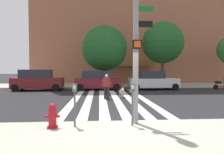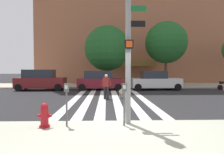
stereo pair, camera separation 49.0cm
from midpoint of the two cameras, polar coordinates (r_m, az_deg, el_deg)
name	(u,v)px [view 2 (the right image)]	position (r m, az deg, el deg)	size (l,w,h in m)	color
ground_plane	(114,98)	(13.37, 1.77, -6.18)	(160.00, 160.00, 0.00)	#232326
sidewalk_near	(131,153)	(4.69, 8.84, -21.34)	(60.00, 5.00, 0.15)	#A9AE9A
sidewalk_far	(111,86)	(22.77, 0.35, -2.52)	(80.00, 6.00, 0.15)	#AAA694
crosswalk_stripes	(109,98)	(13.35, 0.18, -6.17)	(4.95, 12.36, 0.01)	silver
traffic_light_pole	(129,21)	(6.58, 7.14, 16.02)	(0.74, 0.46, 5.80)	gray
fire_hydrant	(44,115)	(6.40, -17.17, -10.77)	(0.44, 0.32, 0.76)	#A4141C
parking_meter_curbside	(124,98)	(6.21, 5.89, -6.29)	(0.14, 0.11, 1.36)	#515456
parking_meter_second_along	(67,99)	(6.26, -11.05, -6.26)	(0.14, 0.11, 1.36)	#515456
parked_car_near_curb	(41,80)	(19.44, -19.60, -0.86)	(4.54, 2.05, 1.95)	maroon
parked_car_behind_first	(100,81)	(18.51, -2.92, -1.06)	(4.32, 2.03, 1.82)	maroon
parked_car_third_in_line	(155,81)	(19.15, 13.26, -1.12)	(4.68, 2.05, 1.81)	silver
street_tree_nearest	(107,48)	(21.15, -0.77, 8.42)	(4.89, 4.89, 6.54)	#4C3823
street_tree_middle	(166,43)	(22.58, 16.25, 9.70)	(4.61, 4.61, 7.10)	#4C3823
pedestrian_dog_walker	(106,85)	(12.75, -0.62, -2.40)	(0.69, 0.35, 1.64)	black
dog_on_leash	(122,91)	(13.54, 3.97, -4.19)	(0.47, 0.94, 0.65)	tan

